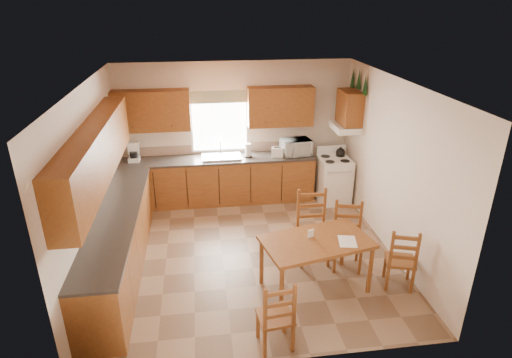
{
  "coord_description": "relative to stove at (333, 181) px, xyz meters",
  "views": [
    {
      "loc": [
        -0.68,
        -5.81,
        3.81
      ],
      "look_at": [
        0.15,
        0.3,
        1.15
      ],
      "focal_mm": 30.0,
      "sensor_mm": 36.0,
      "label": 1
    }
  ],
  "objects": [
    {
      "name": "window_valance",
      "position": [
        -2.18,
        0.54,
        1.61
      ],
      "size": [
        1.19,
        0.01,
        0.24
      ],
      "primitive_type": "cube",
      "color": "#455832",
      "rests_on": "wall_back"
    },
    {
      "name": "wall_left",
      "position": [
        -4.13,
        -1.65,
        0.91
      ],
      "size": [
        4.5,
        4.5,
        0.0
      ],
      "primitive_type": "plane",
      "color": "beige",
      "rests_on": "floor"
    },
    {
      "name": "sink_basin",
      "position": [
        -2.18,
        0.3,
        0.5
      ],
      "size": [
        0.75,
        0.45,
        0.04
      ],
      "primitive_type": "cube",
      "color": "silver",
      "rests_on": "counter_back"
    },
    {
      "name": "chair_far_left",
      "position": [
        -0.94,
        -1.99,
        0.12
      ],
      "size": [
        0.48,
        0.46,
        1.12
      ],
      "primitive_type": "cube",
      "rotation": [
        0.0,
        0.0,
        -0.02
      ],
      "color": "brown",
      "rests_on": "floor"
    },
    {
      "name": "chair_near_right",
      "position": [
        0.11,
        -2.76,
        0.03
      ],
      "size": [
        0.49,
        0.47,
        0.93
      ],
      "primitive_type": "cube",
      "rotation": [
        0.0,
        0.0,
        2.84
      ],
      "color": "brown",
      "rests_on": "floor"
    },
    {
      "name": "pine_decal_b",
      "position": [
        0.33,
        0.0,
        1.98
      ],
      "size": [
        0.22,
        0.22,
        0.36
      ],
      "primitive_type": "cone",
      "color": "#143D18",
      "rests_on": "wall_right"
    },
    {
      "name": "coffeemaker",
      "position": [
        -3.82,
        0.35,
        0.66
      ],
      "size": [
        0.29,
        0.31,
        0.36
      ],
      "primitive_type": "cube",
      "rotation": [
        0.0,
        0.0,
        0.38
      ],
      "color": "white",
      "rests_on": "counter_back"
    },
    {
      "name": "upper_cab_left",
      "position": [
        -3.96,
        -1.8,
        1.41
      ],
      "size": [
        0.33,
        3.6,
        0.75
      ],
      "primitive_type": "cube",
      "color": "brown",
      "rests_on": "wall_left"
    },
    {
      "name": "table_paper",
      "position": [
        -0.68,
        -2.74,
        0.33
      ],
      "size": [
        0.29,
        0.35,
        0.0
      ],
      "primitive_type": "cube",
      "rotation": [
        0.0,
        0.0,
        -0.2
      ],
      "color": "white",
      "rests_on": "dining_table"
    },
    {
      "name": "toaster",
      "position": [
        -1.1,
        0.22,
        0.57
      ],
      "size": [
        0.24,
        0.17,
        0.18
      ],
      "primitive_type": "cube",
      "rotation": [
        0.0,
        0.0,
        -0.15
      ],
      "color": "white",
      "rests_on": "counter_back"
    },
    {
      "name": "upper_cab_stove",
      "position": [
        0.2,
        0.0,
        1.46
      ],
      "size": [
        0.33,
        0.62,
        0.62
      ],
      "primitive_type": "cube",
      "color": "brown",
      "rests_on": "wall_right"
    },
    {
      "name": "upper_cab_back_left",
      "position": [
        -3.43,
        0.44,
        1.41
      ],
      "size": [
        1.41,
        0.33,
        0.75
      ],
      "primitive_type": "cube",
      "color": "brown",
      "rests_on": "wall_back"
    },
    {
      "name": "ceiling",
      "position": [
        -1.88,
        -1.65,
        2.26
      ],
      "size": [
        4.5,
        4.5,
        0.0
      ],
      "primitive_type": "plane",
      "color": "brown",
      "rests_on": "floor"
    },
    {
      "name": "counter_left",
      "position": [
        -3.83,
        -1.8,
        0.46
      ],
      "size": [
        0.63,
        3.6,
        0.04
      ],
      "primitive_type": "cube",
      "color": "#38322E",
      "rests_on": "lower_cab_left"
    },
    {
      "name": "wall_right",
      "position": [
        0.37,
        -1.65,
        0.91
      ],
      "size": [
        4.5,
        4.5,
        0.0
      ],
      "primitive_type": "plane",
      "color": "beige",
      "rests_on": "floor"
    },
    {
      "name": "dining_table",
      "position": [
        -1.08,
        -2.66,
        -0.05
      ],
      "size": [
        1.59,
        1.12,
        0.77
      ],
      "primitive_type": "cube",
      "rotation": [
        0.0,
        0.0,
        0.22
      ],
      "color": "brown",
      "rests_on": "floor"
    },
    {
      "name": "lower_cab_back",
      "position": [
        -2.25,
        0.3,
        -0.0
      ],
      "size": [
        3.75,
        0.6,
        0.88
      ],
      "primitive_type": "cube",
      "color": "brown",
      "rests_on": "floor"
    },
    {
      "name": "backsplash",
      "position": [
        -2.25,
        0.59,
        0.57
      ],
      "size": [
        3.75,
        0.01,
        0.18
      ],
      "primitive_type": "cube",
      "color": "gray",
      "rests_on": "counter_back"
    },
    {
      "name": "microwave",
      "position": [
        -0.72,
        0.27,
        0.64
      ],
      "size": [
        0.58,
        0.46,
        0.31
      ],
      "primitive_type": "imported",
      "rotation": [
        0.0,
        0.0,
        0.17
      ],
      "color": "white",
      "rests_on": "counter_back"
    },
    {
      "name": "range_hood",
      "position": [
        0.15,
        0.0,
        1.08
      ],
      "size": [
        0.44,
        0.62,
        0.12
      ],
      "primitive_type": "cube",
      "color": "white",
      "rests_on": "wall_right"
    },
    {
      "name": "chair_far_right",
      "position": [
        -0.48,
        -2.23,
        0.07
      ],
      "size": [
        0.51,
        0.49,
        1.02
      ],
      "primitive_type": "cube",
      "rotation": [
        0.0,
        0.0,
        -0.23
      ],
      "color": "brown",
      "rests_on": "floor"
    },
    {
      "name": "paper_towel",
      "position": [
        -1.66,
        0.28,
        0.61
      ],
      "size": [
        0.14,
        0.14,
        0.27
      ],
      "primitive_type": "cylinder",
      "rotation": [
        0.0,
        0.0,
        0.25
      ],
      "color": "white",
      "rests_on": "counter_back"
    },
    {
      "name": "pine_decal_a",
      "position": [
        0.33,
        -0.32,
        1.94
      ],
      "size": [
        0.22,
        0.22,
        0.36
      ],
      "primitive_type": "cone",
      "color": "#143D18",
      "rests_on": "wall_right"
    },
    {
      "name": "lower_cab_left",
      "position": [
        -3.83,
        -1.8,
        -0.0
      ],
      "size": [
        0.6,
        3.6,
        0.88
      ],
      "primitive_type": "cube",
      "color": "brown",
      "rests_on": "floor"
    },
    {
      "name": "stove",
      "position": [
        0.0,
        0.0,
        0.0
      ],
      "size": [
        0.62,
        0.63,
        0.88
      ],
      "primitive_type": "cube",
      "rotation": [
        0.0,
        0.0,
        0.04
      ],
      "color": "white",
      "rests_on": "floor"
    },
    {
      "name": "window_pane",
      "position": [
        -2.18,
        0.57,
        1.11
      ],
      "size": [
        1.05,
        0.01,
        1.1
      ],
      "primitive_type": "cube",
      "color": "white",
      "rests_on": "wall_back"
    },
    {
      "name": "window_frame",
      "position": [
        -2.18,
        0.57,
        1.11
      ],
      "size": [
        1.13,
        0.02,
        1.18
      ],
      "primitive_type": "cube",
      "color": "white",
      "rests_on": "wall_back"
    },
    {
      "name": "counter_back",
      "position": [
        -2.25,
        0.3,
        0.46
      ],
      "size": [
        3.75,
        0.63,
        0.04
      ],
      "primitive_type": "cube",
      "color": "#38322E",
      "rests_on": "lower_cab_back"
    },
    {
      "name": "wall_back",
      "position": [
        -1.88,
        0.6,
        0.91
      ],
      "size": [
        4.5,
        4.5,
        0.0
      ],
      "primitive_type": "plane",
      "color": "beige",
      "rests_on": "floor"
    },
    {
      "name": "pine_decal_c",
      "position": [
        0.33,
        0.32,
        1.94
      ],
      "size": [
        0.22,
        0.22,
        0.36
      ],
      "primitive_type": "cone",
      "color": "#143D18",
      "rests_on": "wall_right"
    },
    {
      "name": "wall_front",
      "position": [
        -1.88,
        -3.9,
        0.91
      ],
      "size": [
        4.5,
        4.5,
        0.0
      ],
      "primitive_type": "plane",
      "color": "beige",
      "rests_on": "floor"
    },
    {
      "name": "table_card",
      "position": [
        -1.14,
        -2.57,
        0.39
      ],
      "size": [
        0.09,
        0.05,
        0.12
      ],
      "primitive_type": "cube",
      "rotation": [
        0.0,
        0.0,
        0.35
      ],
      "color": "white",
      "rests_on": "dining_table"
    },
    {
      "name": "floor",
      "position": [
        -1.88,
        -1.65,
        -0.44
      ],
      "size": [
        4.5,
        4.5,
        0.0
      ],
      "primitive_type": "plane",
      "color": "#88674B",
      "rests_on": "ground"
    },
    {
      "name": "chair_near_left",
      "position": [
        -1.82,
        -3.64,
        0.03
      ],
      "size": [
        0.43,
        0.42,
        0.94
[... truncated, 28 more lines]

